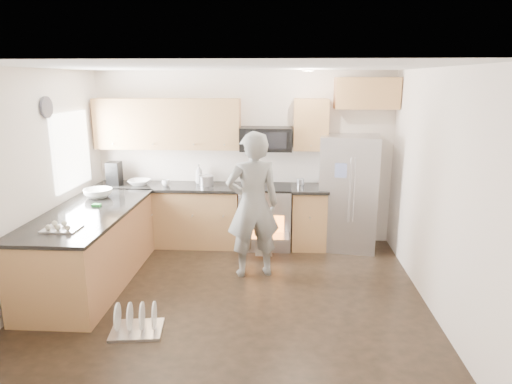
# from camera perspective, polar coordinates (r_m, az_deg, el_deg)

# --- Properties ---
(ground) EXTENTS (4.50, 4.50, 0.00)m
(ground) POSITION_cam_1_polar(r_m,az_deg,el_deg) (5.52, -3.29, -12.74)
(ground) COLOR black
(ground) RESTS_ON ground
(room_shell) EXTENTS (4.54, 4.04, 2.62)m
(room_shell) POSITION_cam_1_polar(r_m,az_deg,el_deg) (5.02, -3.95, 4.71)
(room_shell) COLOR white
(room_shell) RESTS_ON ground
(back_cabinet_run) EXTENTS (4.45, 0.64, 2.50)m
(back_cabinet_run) POSITION_cam_1_polar(r_m,az_deg,el_deg) (6.92, -6.56, 1.22)
(back_cabinet_run) COLOR #A76A42
(back_cabinet_run) RESTS_ON ground
(peninsula) EXTENTS (0.96, 2.36, 1.04)m
(peninsula) POSITION_cam_1_polar(r_m,az_deg,el_deg) (6.01, -19.99, -6.50)
(peninsula) COLOR #A76A42
(peninsula) RESTS_ON ground
(stove_range) EXTENTS (0.76, 0.97, 1.79)m
(stove_range) POSITION_cam_1_polar(r_m,az_deg,el_deg) (6.83, 1.20, -1.33)
(stove_range) COLOR #B7B7BC
(stove_range) RESTS_ON ground
(refrigerator) EXTENTS (0.91, 0.76, 1.69)m
(refrigerator) POSITION_cam_1_polar(r_m,az_deg,el_deg) (6.86, 11.46, -0.08)
(refrigerator) COLOR #B7B7BC
(refrigerator) RESTS_ON ground
(person) EXTENTS (0.78, 0.61, 1.87)m
(person) POSITION_cam_1_polar(r_m,az_deg,el_deg) (5.74, -0.39, -1.66)
(person) COLOR gray
(person) RESTS_ON ground
(dish_rack) EXTENTS (0.55, 0.47, 0.31)m
(dish_rack) POSITION_cam_1_polar(r_m,az_deg,el_deg) (4.92, -14.72, -15.65)
(dish_rack) COLOR #B7B7BC
(dish_rack) RESTS_ON ground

